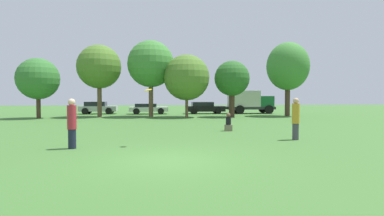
# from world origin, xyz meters

# --- Properties ---
(ground_plane) EXTENTS (120.00, 120.00, 0.00)m
(ground_plane) POSITION_xyz_m (0.00, 0.00, 0.00)
(ground_plane) COLOR #3D6B2D
(person_thrower) EXTENTS (0.33, 0.33, 1.83)m
(person_thrower) POSITION_xyz_m (-3.48, 2.38, 0.94)
(person_thrower) COLOR #191E33
(person_thrower) RESTS_ON ground
(person_catcher) EXTENTS (0.32, 0.32, 1.85)m
(person_catcher) POSITION_xyz_m (5.65, 3.81, 0.95)
(person_catcher) COLOR #3F3F47
(person_catcher) RESTS_ON ground
(frisbee) EXTENTS (0.29, 0.28, 0.12)m
(frisbee) POSITION_xyz_m (-0.73, 2.78, 2.16)
(frisbee) COLOR yellow
(bystander_sitting) EXTENTS (0.39, 0.32, 1.00)m
(bystander_sitting) POSITION_xyz_m (3.43, 7.47, 0.43)
(bystander_sitting) COLOR #726651
(bystander_sitting) RESTS_ON ground
(tree_0) EXTENTS (3.62, 3.62, 5.29)m
(tree_0) POSITION_xyz_m (-11.12, 18.62, 3.46)
(tree_0) COLOR #473323
(tree_0) RESTS_ON ground
(tree_1) EXTENTS (4.09, 4.09, 6.77)m
(tree_1) POSITION_xyz_m (-6.18, 20.08, 4.70)
(tree_1) COLOR brown
(tree_1) RESTS_ON ground
(tree_2) EXTENTS (4.43, 4.43, 7.24)m
(tree_2) POSITION_xyz_m (-1.37, 20.00, 5.00)
(tree_2) COLOR brown
(tree_2) RESTS_ON ground
(tree_3) EXTENTS (4.23, 4.23, 5.79)m
(tree_3) POSITION_xyz_m (1.97, 18.85, 3.67)
(tree_3) COLOR brown
(tree_3) RESTS_ON ground
(tree_4) EXTENTS (3.29, 3.29, 5.28)m
(tree_4) POSITION_xyz_m (6.23, 18.89, 3.58)
(tree_4) COLOR #473323
(tree_4) RESTS_ON ground
(tree_5) EXTENTS (4.10, 4.10, 7.24)m
(tree_5) POSITION_xyz_m (11.99, 19.69, 4.86)
(tree_5) COLOR #473323
(tree_5) RESTS_ON ground
(parked_car_silver) EXTENTS (4.04, 2.15, 1.36)m
(parked_car_silver) POSITION_xyz_m (-7.45, 25.24, 0.72)
(parked_car_silver) COLOR #B2B2B7
(parked_car_silver) RESTS_ON ground
(parked_car_white) EXTENTS (4.27, 2.13, 1.14)m
(parked_car_white) POSITION_xyz_m (-1.88, 24.63, 0.63)
(parked_car_white) COLOR silver
(parked_car_white) RESTS_ON ground
(parked_car_black) EXTENTS (4.32, 2.03, 1.32)m
(parked_car_black) POSITION_xyz_m (4.41, 24.63, 0.69)
(parked_car_black) COLOR black
(parked_car_black) RESTS_ON ground
(delivery_truck_green) EXTENTS (5.41, 2.40, 2.58)m
(delivery_truck_green) POSITION_xyz_m (9.54, 24.59, 1.39)
(delivery_truck_green) COLOR #2D2D33
(delivery_truck_green) RESTS_ON ground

